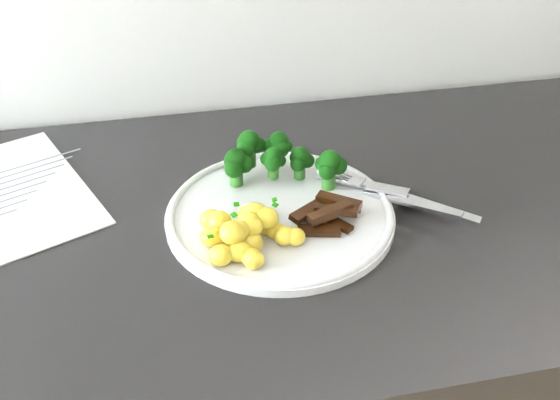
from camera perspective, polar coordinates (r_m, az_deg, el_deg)
The scene contains 7 objects.
recipe_paper at distance 0.96m, azimuth -23.55°, elevation 0.31°, with size 0.31×0.35×0.00m.
plate at distance 0.83m, azimuth -0.00°, elevation -1.21°, with size 0.30×0.30×0.02m.
broccoli at distance 0.88m, azimuth -0.33°, elevation 3.88°, with size 0.16×0.11×0.07m.
potatoes at distance 0.77m, azimuth -3.12°, elevation -2.88°, with size 0.13×0.11×0.04m.
beef_strips at distance 0.81m, azimuth 4.24°, elevation -1.17°, with size 0.10×0.09×0.03m.
fork at distance 0.86m, azimuth 9.91°, elevation 0.42°, with size 0.16×0.16×0.02m.
knife at distance 0.87m, azimuth 12.17°, elevation -0.23°, with size 0.19×0.15×0.02m.
Camera 1 is at (0.05, 0.99, 1.44)m, focal length 40.85 mm.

